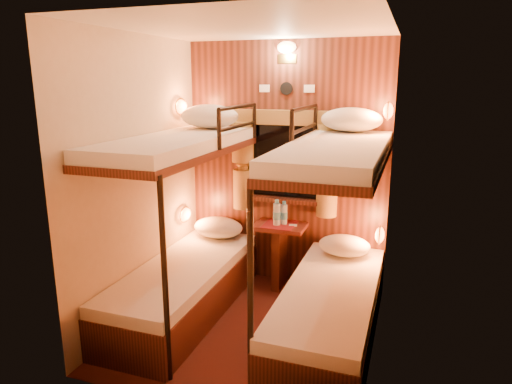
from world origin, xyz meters
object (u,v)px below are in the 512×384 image
at_px(bunk_left, 184,253).
at_px(bunk_right, 331,273).
at_px(bottle_left, 284,214).
at_px(bottle_right, 277,214).
at_px(table, 280,247).

bearing_deg(bunk_left, bunk_right, 0.00).
xyz_separation_m(bunk_left, bottle_left, (0.68, 0.80, 0.19)).
relative_size(bottle_left, bottle_right, 0.91).
bearing_deg(table, bottle_left, 31.45).
height_order(bunk_left, bunk_right, same).
height_order(bunk_right, table, bunk_right).
bearing_deg(table, bunk_right, -50.33).
bearing_deg(table, bunk_left, -129.67).
xyz_separation_m(table, bottle_left, (0.03, 0.02, 0.34)).
relative_size(bunk_left, bunk_right, 1.00).
xyz_separation_m(bunk_left, bunk_right, (1.30, 0.00, 0.00)).
bearing_deg(bottle_right, bunk_right, -48.19).
relative_size(table, bottle_left, 2.79).
distance_m(bunk_right, bottle_right, 1.03).
height_order(bunk_right, bottle_right, bunk_right).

